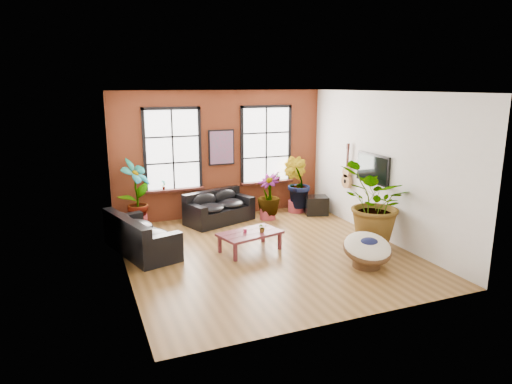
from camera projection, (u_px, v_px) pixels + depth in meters
room at (264, 174)px, 9.89m from camera, size 6.04×6.54×3.54m
sofa_back at (218, 208)px, 12.34m from camera, size 2.01×1.47×0.84m
sofa_left at (139, 236)px, 10.06m from camera, size 1.48×2.33×0.86m
coffee_table at (250, 234)px, 10.16m from camera, size 1.52×1.10×0.53m
papasan_chair at (367, 249)px, 9.27m from camera, size 1.17×1.18×0.74m
poster at (221, 147)px, 12.59m from camera, size 0.74×0.06×0.98m
tv_wall_unit at (365, 171)px, 11.40m from camera, size 0.13×1.86×1.20m
media_box at (316, 205)px, 13.09m from camera, size 0.76×0.69×0.53m
pot_back_left at (138, 222)px, 11.77m from camera, size 0.59×0.59×0.37m
pot_back_right at (296, 206)px, 13.35m from camera, size 0.53×0.53×0.34m
pot_right_wall at (372, 240)px, 10.35m from camera, size 0.69×0.69×0.39m
pot_mid at (268, 214)px, 12.63m from camera, size 0.47×0.47×0.32m
floor_plant_back_left at (136, 192)px, 11.58m from camera, size 1.05×1.06×1.69m
floor_plant_back_right at (297, 183)px, 13.18m from camera, size 0.99×1.03×1.46m
floor_plant_right_wall at (375, 203)px, 10.19m from camera, size 2.11×2.06×1.79m
floor_plant_mid at (269, 194)px, 12.52m from camera, size 0.87×0.87×1.12m
table_plant at (262, 227)px, 10.13m from camera, size 0.21×0.19×0.22m
sill_plant_left at (164, 185)px, 12.16m from camera, size 0.17×0.17×0.27m
sill_plant_right at (278, 176)px, 13.36m from camera, size 0.19×0.19×0.27m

